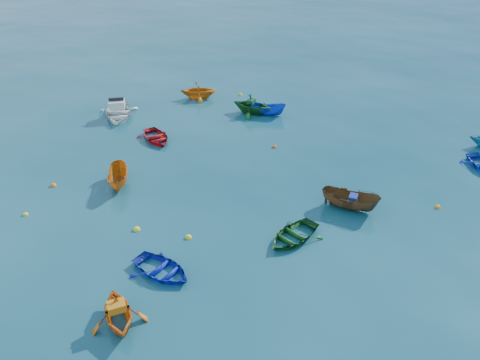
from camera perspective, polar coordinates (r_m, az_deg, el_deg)
ground at (r=24.92m, az=6.31°, el=-5.79°), size 160.00×160.00×0.00m
dinghy_blue_sw at (r=22.38m, az=-9.47°, el=-11.15°), size 3.20×3.68×0.64m
sampan_brown_mid at (r=26.93m, az=13.13°, el=-3.38°), size 2.80×3.35×1.25m
dinghy_orange_w at (r=20.61m, az=-14.46°, el=-16.48°), size 2.78×3.07×1.41m
dinghy_green_e at (r=24.18m, az=6.44°, el=-7.14°), size 3.58×2.89×0.66m
sampan_orange_n at (r=29.24m, az=-14.45°, el=-0.57°), size 2.28×3.25×1.18m
dinghy_green_n at (r=38.06m, az=1.49°, el=8.12°), size 4.05×4.20×1.70m
sampan_blue_far at (r=37.85m, az=3.40°, el=7.94°), size 2.82×2.57×1.08m
dinghy_red_far at (r=34.19m, az=-10.15°, el=4.82°), size 2.44×3.28×0.65m
dinghy_orange_far at (r=41.34m, az=-5.03°, el=9.93°), size 3.97×3.82×1.61m
motorboat_white at (r=38.69m, az=-14.58°, el=7.49°), size 4.49×5.12×1.48m
tarp_blue_a at (r=26.49m, az=13.64°, el=-2.09°), size 0.73×0.69×0.28m
tarp_orange_a at (r=20.02m, az=-14.82°, el=-14.67°), size 0.81×0.67×0.35m
tarp_green_b at (r=37.71m, az=1.37°, el=9.56°), size 0.85×0.79×0.33m
buoy_or_b at (r=28.54m, az=22.93°, el=-3.10°), size 0.32×0.32×0.32m
buoy_ye_b at (r=25.21m, az=-12.47°, el=-5.95°), size 0.37×0.37×0.37m
buoy_or_c at (r=30.38m, az=-21.78°, el=-0.67°), size 0.36×0.36×0.36m
buoy_ye_c at (r=24.25m, az=-6.31°, el=-7.00°), size 0.34×0.34×0.34m
buoy_or_d at (r=32.74m, az=4.22°, el=4.00°), size 0.32×0.32×0.32m
buoy_ye_d at (r=28.28m, az=-24.66°, el=-3.88°), size 0.29×0.29×0.29m
buoy_or_e at (r=34.52m, az=-9.51°, el=5.15°), size 0.35×0.35×0.35m
buoy_ye_e at (r=41.87m, az=0.03°, el=10.33°), size 0.34×0.34×0.34m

